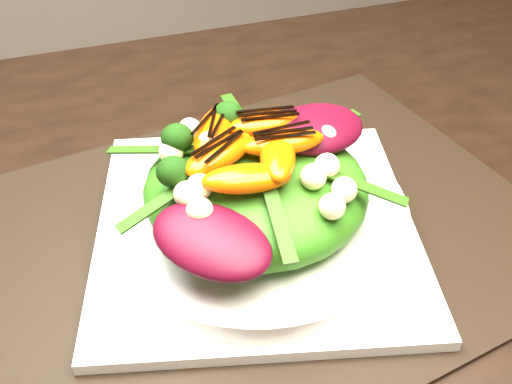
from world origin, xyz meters
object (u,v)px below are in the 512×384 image
object	(u,v)px
dining_table	(478,211)
placemat	(256,232)
lettuce_mound	(256,187)
salad_bowl	(256,214)
orange_segment	(244,130)
plate_base	(256,226)

from	to	relation	value
dining_table	placemat	size ratio (longest dim) A/B	3.16
lettuce_mound	salad_bowl	bearing A→B (deg)	0.00
dining_table	placemat	world-z (taller)	dining_table
placemat	salad_bowl	xyz separation A→B (m)	(0.00, 0.00, 0.02)
placemat	salad_bowl	bearing A→B (deg)	0.00
placemat	lettuce_mound	size ratio (longest dim) A/B	2.68
placemat	dining_table	bearing A→B (deg)	-5.35
dining_table	orange_segment	bearing A→B (deg)	167.57
plate_base	dining_table	bearing A→B (deg)	-5.35
dining_table	lettuce_mound	size ratio (longest dim) A/B	8.45
placemat	plate_base	world-z (taller)	plate_base
placemat	plate_base	bearing A→B (deg)	0.00
dining_table	lettuce_mound	distance (m)	0.24
orange_segment	salad_bowl	bearing A→B (deg)	-88.06
dining_table	salad_bowl	distance (m)	0.23
plate_base	salad_bowl	xyz separation A→B (m)	(0.00, 0.00, 0.02)
salad_bowl	lettuce_mound	size ratio (longest dim) A/B	1.39
lettuce_mound	placemat	bearing A→B (deg)	180.00
salad_bowl	orange_segment	size ratio (longest dim) A/B	3.82
salad_bowl	orange_segment	distance (m)	0.08
dining_table	plate_base	world-z (taller)	dining_table
plate_base	salad_bowl	distance (m)	0.02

